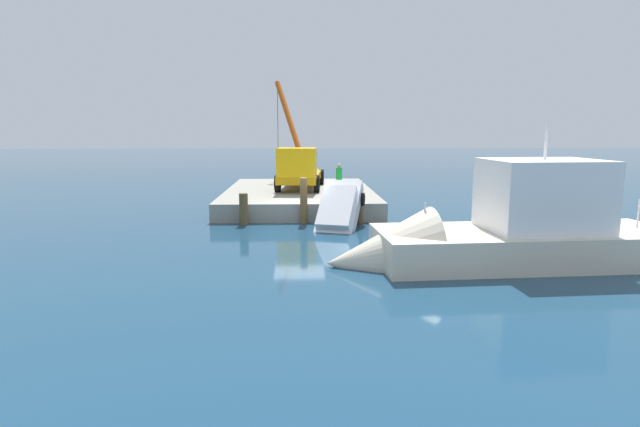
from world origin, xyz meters
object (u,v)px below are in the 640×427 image
at_px(moored_yacht, 481,248).
at_px(salvaged_car, 337,216).
at_px(dock_worker, 339,179).
at_px(crane_truck, 299,167).

bearing_deg(moored_yacht, salvaged_car, -145.12).
height_order(dock_worker, moored_yacht, moored_yacht).
relative_size(salvaged_car, moored_yacht, 0.33).
bearing_deg(crane_truck, salvaged_car, 12.53).
distance_m(crane_truck, salvaged_car, 8.47).
relative_size(crane_truck, dock_worker, 5.74).
bearing_deg(moored_yacht, crane_truck, -156.61).
bearing_deg(salvaged_car, moored_yacht, 34.88).
height_order(salvaged_car, moored_yacht, moored_yacht).
relative_size(dock_worker, moored_yacht, 0.14).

